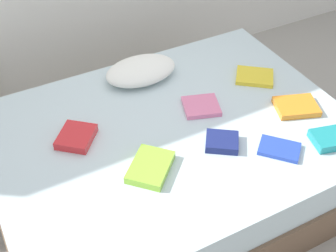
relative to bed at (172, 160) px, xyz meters
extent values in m
plane|color=#9E998E|center=(0.00, 0.00, -0.25)|extent=(8.00, 8.00, 0.00)
cube|color=brown|center=(0.00, 0.00, -0.11)|extent=(2.00, 1.50, 0.28)
cube|color=silver|center=(0.00, 0.00, 0.14)|extent=(1.96, 1.46, 0.22)
ellipsoid|color=white|center=(0.05, 0.51, 0.31)|extent=(0.45, 0.30, 0.12)
cube|color=orange|center=(0.71, -0.19, 0.27)|extent=(0.28, 0.25, 0.04)
cube|color=red|center=(-0.50, 0.16, 0.28)|extent=(0.26, 0.27, 0.05)
cube|color=#2847B7|center=(0.41, -0.41, 0.26)|extent=(0.25, 0.25, 0.02)
cube|color=pink|center=(0.23, 0.08, 0.27)|extent=(0.25, 0.24, 0.03)
cube|color=#8CC638|center=(-0.24, -0.22, 0.27)|extent=(0.31, 0.31, 0.04)
cube|color=navy|center=(0.17, -0.24, 0.28)|extent=(0.22, 0.22, 0.04)
cube|color=yellow|center=(0.68, 0.17, 0.27)|extent=(0.29, 0.28, 0.03)
cube|color=teal|center=(0.70, -0.49, 0.28)|extent=(0.23, 0.20, 0.05)
camera|label=1|loc=(-0.88, -1.61, 1.91)|focal=47.90mm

